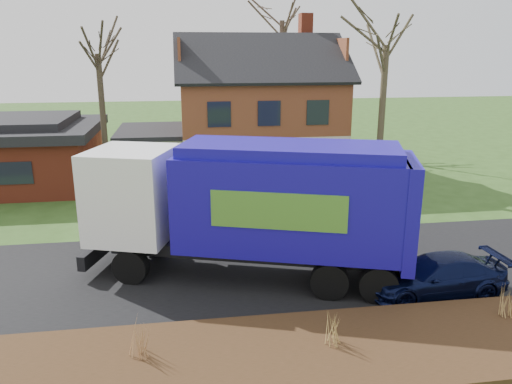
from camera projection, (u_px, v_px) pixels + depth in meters
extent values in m
plane|color=#294717|center=(263.00, 269.00, 16.95)|extent=(120.00, 120.00, 0.00)
cube|color=black|center=(263.00, 268.00, 16.95)|extent=(80.00, 7.00, 0.02)
cube|color=#302010|center=(299.00, 356.00, 11.87)|extent=(80.00, 3.50, 0.30)
cube|color=beige|center=(258.00, 150.00, 30.19)|extent=(9.00, 7.50, 2.70)
cube|color=#5E291B|center=(258.00, 104.00, 29.43)|extent=(9.00, 7.50, 2.80)
cube|color=#953620|center=(305.00, 27.00, 29.62)|extent=(0.70, 0.90, 1.60)
cube|color=beige|center=(154.00, 155.00, 28.84)|extent=(3.50, 5.50, 2.60)
cube|color=black|center=(152.00, 131.00, 28.45)|extent=(3.90, 5.90, 0.24)
cube|color=#953620|center=(8.00, 160.00, 27.22)|extent=(9.00, 7.50, 2.80)
cube|color=black|center=(4.00, 130.00, 26.77)|extent=(9.80, 8.20, 0.50)
cube|color=black|center=(2.00, 121.00, 26.64)|extent=(7.00, 6.00, 0.40)
cylinder|color=black|center=(131.00, 266.00, 15.77)|extent=(1.20, 0.72, 1.14)
cylinder|color=black|center=(157.00, 240.00, 17.95)|extent=(1.20, 0.72, 1.14)
cylinder|color=black|center=(329.00, 281.00, 14.77)|extent=(1.20, 0.72, 1.14)
cylinder|color=black|center=(331.00, 251.00, 16.94)|extent=(1.20, 0.72, 1.14)
cylinder|color=black|center=(379.00, 285.00, 14.54)|extent=(1.20, 0.72, 1.14)
cylinder|color=black|center=(374.00, 254.00, 16.71)|extent=(1.20, 0.72, 1.14)
cube|color=black|center=(256.00, 250.00, 16.14)|extent=(9.35, 4.19, 0.38)
cube|color=white|center=(133.00, 194.00, 16.34)|extent=(3.24, 3.38, 2.95)
cube|color=black|center=(98.00, 187.00, 16.49)|extent=(0.83, 2.31, 0.98)
cube|color=black|center=(101.00, 248.00, 17.11)|extent=(1.11, 2.68, 0.49)
cube|color=#160C90|center=(289.00, 201.00, 15.51)|extent=(7.40, 4.75, 2.95)
cube|color=#160C90|center=(290.00, 149.00, 15.06)|extent=(6.99, 4.34, 0.33)
cube|color=#160C90|center=(407.00, 211.00, 14.97)|extent=(1.23, 2.77, 3.17)
cube|color=#488029|center=(278.00, 211.00, 14.19)|extent=(3.75, 1.27, 1.09)
cube|color=#488029|center=(288.00, 186.00, 16.83)|extent=(3.75, 1.27, 1.09)
imported|color=#9FA1A6|center=(228.00, 215.00, 19.80)|extent=(5.50, 3.44, 1.71)
imported|color=black|center=(436.00, 276.00, 15.02)|extent=(4.25, 1.82, 1.22)
cylinder|color=#382F22|center=(104.00, 127.00, 24.78)|extent=(0.29, 0.29, 7.00)
cylinder|color=#463D2A|center=(381.00, 119.00, 25.83)|extent=(0.34, 0.34, 7.41)
cylinder|color=#423227|center=(281.00, 86.00, 36.94)|extent=(0.35, 0.35, 9.22)
cone|color=#A47548|center=(140.00, 339.00, 11.47)|extent=(0.04, 0.04, 0.89)
cone|color=#A47548|center=(134.00, 340.00, 11.45)|extent=(0.04, 0.04, 0.89)
cone|color=#A47548|center=(147.00, 339.00, 11.49)|extent=(0.04, 0.04, 0.89)
cone|color=#A47548|center=(141.00, 337.00, 11.58)|extent=(0.04, 0.04, 0.89)
cone|color=#A47548|center=(140.00, 342.00, 11.36)|extent=(0.04, 0.04, 0.89)
cone|color=#A68649|center=(333.00, 327.00, 12.01)|extent=(0.04, 0.04, 0.87)
cone|color=#A68649|center=(328.00, 327.00, 11.99)|extent=(0.04, 0.04, 0.87)
cone|color=#A68649|center=(339.00, 326.00, 12.03)|extent=(0.04, 0.04, 0.87)
cone|color=#A68649|center=(332.00, 325.00, 12.11)|extent=(0.04, 0.04, 0.87)
cone|color=#A68649|center=(335.00, 329.00, 11.90)|extent=(0.04, 0.04, 0.87)
cone|color=#A58049|center=(508.00, 301.00, 13.29)|extent=(0.04, 0.04, 0.84)
cone|color=#A58049|center=(503.00, 301.00, 13.27)|extent=(0.04, 0.04, 0.84)
cone|color=#A58049|center=(505.00, 299.00, 13.41)|extent=(0.04, 0.04, 0.84)
cone|color=#A58049|center=(511.00, 303.00, 13.18)|extent=(0.04, 0.04, 0.84)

